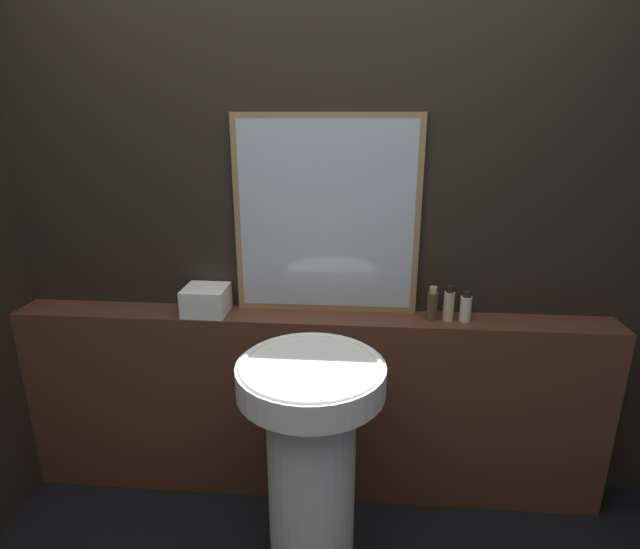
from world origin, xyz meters
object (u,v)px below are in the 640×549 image
at_px(pedestal_sink, 311,457).
at_px(lotion_bottle, 466,307).
at_px(shampoo_bottle, 432,305).
at_px(conditioner_bottle, 449,304).
at_px(mirror, 326,217).
at_px(towel_stack, 206,300).

xyz_separation_m(pedestal_sink, lotion_bottle, (0.60, 0.47, 0.41)).
xyz_separation_m(shampoo_bottle, conditioner_bottle, (0.07, 0.00, 0.00)).
bearing_deg(mirror, pedestal_sink, -91.36).
height_order(mirror, lotion_bottle, mirror).
distance_m(towel_stack, conditioner_bottle, 1.04).
bearing_deg(conditioner_bottle, pedestal_sink, -138.30).
distance_m(mirror, shampoo_bottle, 0.58).
distance_m(pedestal_sink, conditioner_bottle, 0.83).
bearing_deg(pedestal_sink, lotion_bottle, 38.23).
height_order(shampoo_bottle, conditioner_bottle, conditioner_bottle).
xyz_separation_m(mirror, shampoo_bottle, (0.45, -0.08, -0.35)).
height_order(towel_stack, lotion_bottle, lotion_bottle).
xyz_separation_m(pedestal_sink, conditioner_bottle, (0.53, 0.47, 0.42)).
height_order(mirror, towel_stack, mirror).
bearing_deg(towel_stack, pedestal_sink, -43.26).
height_order(towel_stack, shampoo_bottle, shampoo_bottle).
bearing_deg(shampoo_bottle, conditioner_bottle, 0.00).
xyz_separation_m(shampoo_bottle, lotion_bottle, (0.14, 0.00, -0.01)).
relative_size(pedestal_sink, lotion_bottle, 7.08).
xyz_separation_m(pedestal_sink, shampoo_bottle, (0.46, 0.47, 0.42)).
distance_m(pedestal_sink, shampoo_bottle, 0.79).
bearing_deg(conditioner_bottle, shampoo_bottle, 180.00).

